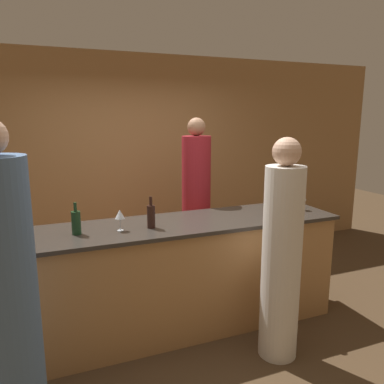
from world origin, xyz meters
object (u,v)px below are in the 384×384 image
object	(u,v)px
bartender	(196,211)
wine_bottle_1	(151,216)
guest_0	(6,305)
wine_bottle_0	(76,222)
guest_1	(281,258)

from	to	relation	value
bartender	wine_bottle_1	size ratio (longest dim) A/B	7.15
guest_0	wine_bottle_1	world-z (taller)	guest_0
wine_bottle_1	wine_bottle_0	bearing A→B (deg)	175.20
wine_bottle_1	bartender	bearing A→B (deg)	47.14
bartender	wine_bottle_1	xyz separation A→B (m)	(-0.75, -0.81, 0.22)
guest_0	wine_bottle_1	size ratio (longest dim) A/B	7.18
guest_1	wine_bottle_0	distance (m)	1.69
guest_0	guest_1	bearing A→B (deg)	4.61
wine_bottle_1	guest_0	bearing A→B (deg)	-144.09
bartender	guest_1	xyz separation A→B (m)	(0.16, -1.44, -0.06)
bartender	guest_1	size ratio (longest dim) A/B	1.08
guest_0	wine_bottle_1	bearing A→B (deg)	35.91
guest_0	wine_bottle_1	xyz separation A→B (m)	(1.09, 0.79, 0.22)
guest_0	wine_bottle_1	distance (m)	1.36
wine_bottle_0	wine_bottle_1	size ratio (longest dim) A/B	0.96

